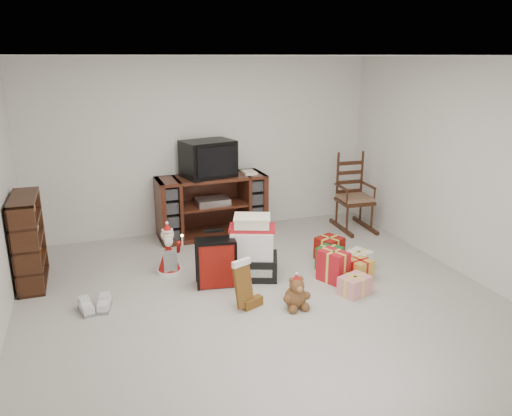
{
  "coord_description": "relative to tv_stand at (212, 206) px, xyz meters",
  "views": [
    {
      "loc": [
        -1.63,
        -4.47,
        2.49
      ],
      "look_at": [
        0.13,
        0.6,
        0.86
      ],
      "focal_mm": 35.0,
      "sensor_mm": 36.0,
      "label": 1
    }
  ],
  "objects": [
    {
      "name": "bookshelf",
      "position": [
        -2.34,
        -0.88,
        0.06
      ],
      "size": [
        0.28,
        0.84,
        1.03
      ],
      "color": "#3B1F10",
      "rests_on": "floor"
    },
    {
      "name": "santa_figurine",
      "position": [
        0.16,
        -1.3,
        -0.24
      ],
      "size": [
        0.26,
        0.25,
        0.53
      ],
      "color": "#B01512",
      "rests_on": "floor"
    },
    {
      "name": "tv_stand",
      "position": [
        0.0,
        0.0,
        0.0
      ],
      "size": [
        1.55,
        0.6,
        0.88
      ],
      "rotation": [
        0.0,
        0.0,
        0.03
      ],
      "color": "#452113",
      "rests_on": "floor"
    },
    {
      "name": "crt_television",
      "position": [
        -0.04,
        -0.0,
        0.69
      ],
      "size": [
        0.79,
        0.65,
        0.51
      ],
      "rotation": [
        0.0,
        0.0,
        0.25
      ],
      "color": "black",
      "rests_on": "tv_stand"
    },
    {
      "name": "rocking_chair",
      "position": [
        2.08,
        -0.36,
        -0.04
      ],
      "size": [
        0.52,
        0.81,
        1.18
      ],
      "rotation": [
        0.0,
        0.0,
        -0.06
      ],
      "color": "#3B1F10",
      "rests_on": "floor"
    },
    {
      "name": "gift_cluster",
      "position": [
        1.13,
        -1.86,
        -0.3
      ],
      "size": [
        0.83,
        1.16,
        0.28
      ],
      "color": "#B4141C",
      "rests_on": "floor"
    },
    {
      "name": "room",
      "position": [
        -0.01,
        -2.2,
        0.81
      ],
      "size": [
        5.01,
        5.01,
        2.51
      ],
      "color": "#B5B1A6",
      "rests_on": "ground"
    },
    {
      "name": "mrs_claus_figurine",
      "position": [
        -0.82,
        -1.11,
        -0.2
      ],
      "size": [
        0.31,
        0.29,
        0.63
      ],
      "color": "#B01512",
      "rests_on": "floor"
    },
    {
      "name": "stocking",
      "position": [
        -0.25,
        -2.26,
        -0.17
      ],
      "size": [
        0.28,
        0.2,
        0.54
      ],
      "primitive_type": null,
      "rotation": [
        0.0,
        0.0,
        0.4
      ],
      "color": "#10700C",
      "rests_on": "floor"
    },
    {
      "name": "red_suitcase",
      "position": [
        -0.37,
        -1.64,
        -0.16
      ],
      "size": [
        0.45,
        0.28,
        0.64
      ],
      "rotation": [
        0.0,
        0.0,
        -0.14
      ],
      "color": "maroon",
      "rests_on": "floor"
    },
    {
      "name": "sneaker_pair",
      "position": [
        -1.7,
        -1.8,
        -0.39
      ],
      "size": [
        0.35,
        0.29,
        0.1
      ],
      "rotation": [
        0.0,
        0.0,
        0.06
      ],
      "color": "silver",
      "rests_on": "floor"
    },
    {
      "name": "gift_pile",
      "position": [
        0.09,
        -1.55,
        -0.12
      ],
      "size": [
        0.69,
        0.6,
        0.73
      ],
      "rotation": [
        0.0,
        0.0,
        -0.36
      ],
      "color": "black",
      "rests_on": "floor"
    },
    {
      "name": "teddy_bear",
      "position": [
        0.26,
        -2.42,
        -0.29
      ],
      "size": [
        0.23,
        0.21,
        0.34
      ],
      "color": "brown",
      "rests_on": "floor"
    }
  ]
}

